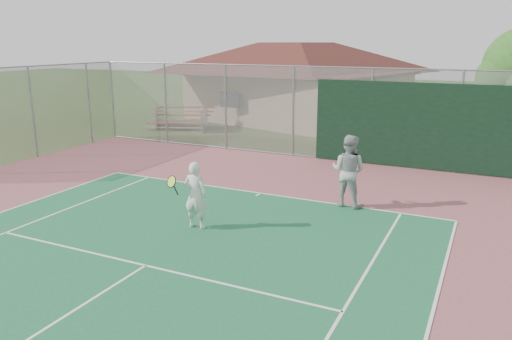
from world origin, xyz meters
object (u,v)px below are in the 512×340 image
Objects in this scene: bleachers at (181,117)px; player_grey_back at (348,171)px; player_white_front at (195,196)px; clubhouse at (296,74)px.

player_grey_back is (11.20, -8.55, 0.42)m from bleachers.
bleachers is 14.46m from player_white_front.
clubhouse reaches higher than player_white_front.
player_white_front is 4.33m from player_grey_back.
clubhouse is at bearing 27.68° from bleachers.
clubhouse is 3.90× the size of bleachers.
clubhouse is at bearing -57.11° from player_grey_back.
bleachers is 1.75× the size of player_grey_back.
player_white_front is 0.84× the size of player_grey_back.
clubhouse reaches higher than player_grey_back.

